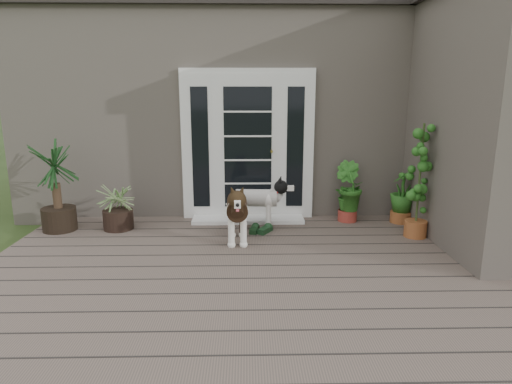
{
  "coord_description": "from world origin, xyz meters",
  "views": [
    {
      "loc": [
        -0.22,
        -3.69,
        1.96
      ],
      "look_at": [
        -0.1,
        1.75,
        0.7
      ],
      "focal_mm": 30.7,
      "sensor_mm": 36.0,
      "label": 1
    }
  ],
  "objects": [
    {
      "name": "deck",
      "position": [
        0.0,
        0.4,
        0.06
      ],
      "size": [
        6.2,
        4.6,
        0.12
      ],
      "primitive_type": "cube",
      "color": "#6B5B4C",
      "rests_on": "ground"
    },
    {
      "name": "house_main",
      "position": [
        0.0,
        4.65,
        1.55
      ],
      "size": [
        7.4,
        4.0,
        3.1
      ],
      "primitive_type": "cube",
      "color": "#665E54",
      "rests_on": "ground"
    },
    {
      "name": "roof_main",
      "position": [
        0.0,
        4.65,
        3.2
      ],
      "size": [
        7.6,
        4.2,
        0.2
      ],
      "primitive_type": "cube",
      "color": "#2D2826",
      "rests_on": "house_main"
    },
    {
      "name": "house_wing",
      "position": [
        2.9,
        1.5,
        1.55
      ],
      "size": [
        1.6,
        2.4,
        3.1
      ],
      "primitive_type": "cube",
      "color": "#665E54",
      "rests_on": "ground"
    },
    {
      "name": "door_unit",
      "position": [
        -0.2,
        2.6,
        1.19
      ],
      "size": [
        1.9,
        0.14,
        2.15
      ],
      "primitive_type": "cube",
      "color": "white",
      "rests_on": "deck"
    },
    {
      "name": "door_step",
      "position": [
        -0.2,
        2.4,
        0.14
      ],
      "size": [
        1.6,
        0.4,
        0.05
      ],
      "primitive_type": "cube",
      "color": "white",
      "rests_on": "deck"
    },
    {
      "name": "brindle_dog",
      "position": [
        -0.34,
        1.5,
        0.46
      ],
      "size": [
        0.37,
        0.82,
        0.68
      ],
      "primitive_type": null,
      "rotation": [
        0.0,
        0.0,
        3.17
      ],
      "color": "#311F12",
      "rests_on": "deck"
    },
    {
      "name": "white_dog",
      "position": [
        -0.09,
        2.05,
        0.43
      ],
      "size": [
        0.77,
        0.36,
        0.62
      ],
      "primitive_type": null,
      "rotation": [
        0.0,
        0.0,
        -1.63
      ],
      "color": "white",
      "rests_on": "deck"
    },
    {
      "name": "spider_plant",
      "position": [
        -1.97,
        2.06,
        0.48
      ],
      "size": [
        0.69,
        0.69,
        0.71
      ],
      "primitive_type": null,
      "rotation": [
        0.0,
        0.0,
        0.04
      ],
      "color": "#74955C",
      "rests_on": "deck"
    },
    {
      "name": "yucca",
      "position": [
        -2.75,
        2.03,
        0.73
      ],
      "size": [
        0.86,
        0.86,
        1.23
      ],
      "primitive_type": null,
      "rotation": [
        0.0,
        0.0,
        -0.02
      ],
      "color": "black",
      "rests_on": "deck"
    },
    {
      "name": "herb_a",
      "position": [
        1.23,
        2.4,
        0.37
      ],
      "size": [
        0.53,
        0.53,
        0.49
      ],
      "primitive_type": "imported",
      "rotation": [
        0.0,
        0.0,
        0.52
      ],
      "color": "#1D621C",
      "rests_on": "deck"
    },
    {
      "name": "herb_b",
      "position": [
        1.24,
        2.37,
        0.44
      ],
      "size": [
        0.61,
        0.61,
        0.65
      ],
      "primitive_type": "imported",
      "rotation": [
        0.0,
        0.0,
        2.31
      ],
      "color": "#25661D",
      "rests_on": "deck"
    },
    {
      "name": "herb_c",
      "position": [
        1.99,
        2.29,
        0.44
      ],
      "size": [
        0.54,
        0.54,
        0.63
      ],
      "primitive_type": "imported",
      "rotation": [
        0.0,
        0.0,
        4.31
      ],
      "color": "#245D1A",
      "rests_on": "deck"
    },
    {
      "name": "sapling",
      "position": [
        1.96,
        1.65,
        0.87
      ],
      "size": [
        0.47,
        0.47,
        1.51
      ],
      "primitive_type": null,
      "rotation": [
        0.0,
        0.0,
        -0.06
      ],
      "color": "#1D631C",
      "rests_on": "deck"
    },
    {
      "name": "clog_left",
      "position": [
        -0.12,
        1.88,
        0.16
      ],
      "size": [
        0.19,
        0.3,
        0.08
      ],
      "primitive_type": null,
      "rotation": [
        0.0,
        0.0,
        -0.21
      ],
      "color": "black",
      "rests_on": "deck"
    },
    {
      "name": "clog_right",
      "position": [
        0.02,
        1.86,
        0.16
      ],
      "size": [
        0.28,
        0.33,
        0.09
      ],
      "primitive_type": null,
      "rotation": [
        0.0,
        0.0,
        -0.56
      ],
      "color": "#16371B",
      "rests_on": "deck"
    }
  ]
}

